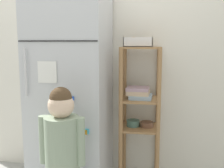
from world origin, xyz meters
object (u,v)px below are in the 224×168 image
at_px(refrigerator, 72,89).
at_px(pantry_shelf_unit, 140,104).
at_px(child_standing, 62,144).
at_px(fruit_bin, 138,43).

height_order(refrigerator, pantry_shelf_unit, refrigerator).
bearing_deg(refrigerator, child_standing, -80.53).
relative_size(child_standing, pantry_shelf_unit, 0.80).
xyz_separation_m(child_standing, fruit_bin, (0.46, 0.73, 0.69)).
bearing_deg(fruit_bin, child_standing, -122.61).
distance_m(child_standing, pantry_shelf_unit, 0.88).
relative_size(pantry_shelf_unit, fruit_bin, 5.00).
height_order(refrigerator, fruit_bin, refrigerator).
xyz_separation_m(child_standing, pantry_shelf_unit, (0.49, 0.72, 0.14)).
bearing_deg(fruit_bin, refrigerator, -162.80).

